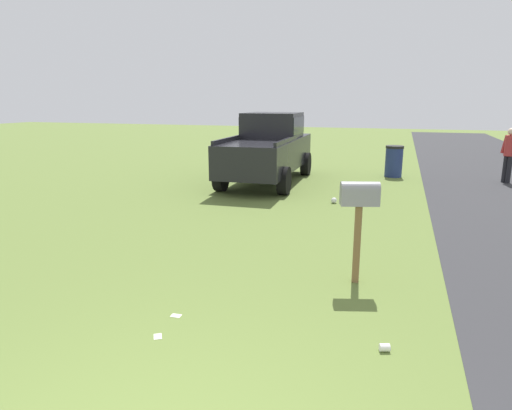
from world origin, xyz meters
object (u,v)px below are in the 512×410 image
(mailbox, at_px, (359,202))
(pedestrian, at_px, (509,151))
(pickup_truck, at_px, (269,146))
(trash_bin, at_px, (394,161))

(mailbox, distance_m, pedestrian, 9.89)
(pickup_truck, bearing_deg, trash_bin, -62.18)
(mailbox, distance_m, trash_bin, 9.32)
(trash_bin, bearing_deg, mailbox, 178.21)
(pedestrian, bearing_deg, pickup_truck, 157.65)
(mailbox, bearing_deg, pedestrian, -37.21)
(mailbox, height_order, pedestrian, pedestrian)
(mailbox, xyz_separation_m, trash_bin, (9.30, -0.29, -0.62))
(pickup_truck, distance_m, trash_bin, 4.27)
(pickup_truck, xyz_separation_m, trash_bin, (2.10, -3.67, -0.59))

